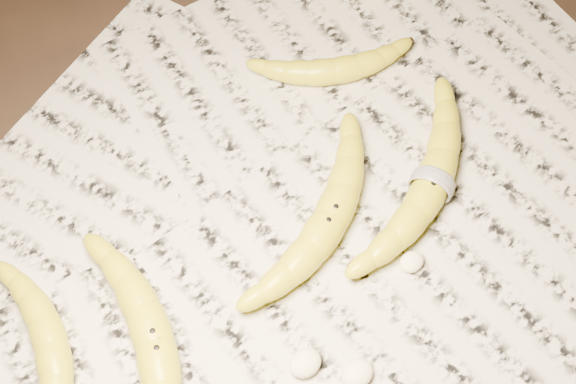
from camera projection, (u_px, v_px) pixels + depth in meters
ground at (296, 240)px, 0.87m from camera, size 3.00×3.00×0.00m
newspaper_patch at (292, 225)px, 0.88m from camera, size 0.90×0.70×0.01m
banana_left_a at (155, 345)px, 0.79m from camera, size 0.14×0.25×0.04m
banana_left_b at (51, 347)px, 0.79m from camera, size 0.11×0.19×0.04m
banana_center at (330, 219)px, 0.85m from camera, size 0.23×0.16×0.04m
banana_taped at (432, 183)px, 0.88m from camera, size 0.25×0.17×0.04m
banana_upper_a at (334, 69)px, 0.96m from camera, size 0.18×0.13×0.03m
measuring_tape at (432, 183)px, 0.88m from camera, size 0.03×0.05×0.05m
flesh_chunk_a at (357, 372)px, 0.78m from camera, size 0.03×0.03×0.02m
flesh_chunk_b at (305, 362)px, 0.79m from camera, size 0.03×0.03×0.02m
flesh_chunk_c at (412, 260)px, 0.85m from camera, size 0.03×0.02×0.02m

